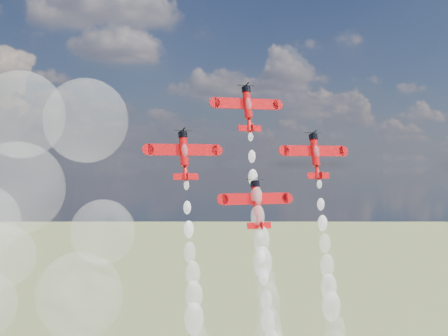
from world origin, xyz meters
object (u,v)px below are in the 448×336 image
(plane_lead, at_px, (248,107))
(plane_slot, at_px, (257,203))
(plane_right, at_px, (315,155))
(plane_left, at_px, (184,154))

(plane_lead, bearing_deg, plane_slot, -90.00)
(plane_slot, bearing_deg, plane_right, 9.62)
(plane_lead, distance_m, plane_right, 17.42)
(plane_left, xyz_separation_m, plane_slot, (14.27, -2.42, -9.69))
(plane_right, height_order, plane_slot, plane_right)
(plane_lead, xyz_separation_m, plane_slot, (0.00, -4.84, -19.39))
(plane_left, height_order, plane_slot, plane_left)
(plane_lead, relative_size, plane_slot, 1.00)
(plane_slot, bearing_deg, plane_lead, 90.00)
(plane_lead, height_order, plane_left, plane_lead)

